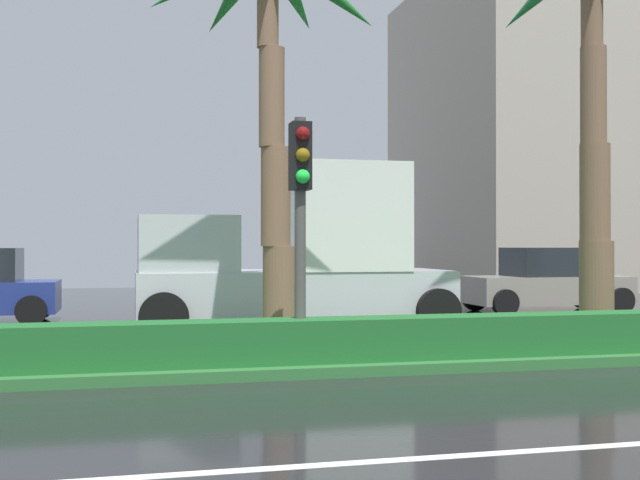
# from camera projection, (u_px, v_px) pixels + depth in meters

# --- Properties ---
(ground_plane) EXTENTS (90.00, 42.00, 0.10)m
(ground_plane) POSITION_uv_depth(u_px,v_px,m) (118.00, 358.00, 12.83)
(ground_plane) COLOR black
(near_lane_divider_stripe) EXTENTS (81.00, 0.14, 0.01)m
(near_lane_divider_stripe) POSITION_uv_depth(u_px,v_px,m) (107.00, 479.00, 6.03)
(near_lane_divider_stripe) COLOR white
(near_lane_divider_stripe) RESTS_ON ground_plane
(median_strip) EXTENTS (85.50, 4.00, 0.15)m
(median_strip) POSITION_uv_depth(u_px,v_px,m) (117.00, 359.00, 11.86)
(median_strip) COLOR #2D6B33
(median_strip) RESTS_ON ground_plane
(median_hedge) EXTENTS (76.50, 0.70, 0.60)m
(median_hedge) POSITION_uv_depth(u_px,v_px,m) (116.00, 346.00, 10.50)
(median_hedge) COLOR #1E6028
(median_hedge) RESTS_ON median_strip
(palm_tree_centre) EXTENTS (4.05, 4.08, 7.02)m
(palm_tree_centre) POSITION_uv_depth(u_px,v_px,m) (271.00, 17.00, 12.95)
(palm_tree_centre) COLOR brown
(palm_tree_centre) RESTS_ON median_strip
(palm_tree_centre_right) EXTENTS (4.02, 3.75, 7.39)m
(palm_tree_centre_right) POSITION_uv_depth(u_px,v_px,m) (594.00, 23.00, 13.95)
(palm_tree_centre_right) COLOR brown
(palm_tree_centre_right) RESTS_ON median_strip
(traffic_signal_median_right) EXTENTS (0.28, 0.43, 3.44)m
(traffic_signal_median_right) POSITION_uv_depth(u_px,v_px,m) (301.00, 193.00, 11.21)
(traffic_signal_median_right) COLOR #4C4C47
(traffic_signal_median_right) RESTS_ON median_strip
(box_truck_lead) EXTENTS (6.40, 2.64, 3.46)m
(box_truck_lead) POSITION_uv_depth(u_px,v_px,m) (298.00, 257.00, 16.42)
(box_truck_lead) COLOR silver
(box_truck_lead) RESTS_ON ground_plane
(car_in_traffic_third) EXTENTS (4.30, 2.02, 1.72)m
(car_in_traffic_third) POSITION_uv_depth(u_px,v_px,m) (548.00, 281.00, 21.15)
(car_in_traffic_third) COLOR gray
(car_in_traffic_third) RESTS_ON ground_plane
(building_far_right) EXTENTS (14.49, 11.98, 13.29)m
(building_far_right) POSITION_uv_depth(u_px,v_px,m) (584.00, 137.00, 35.45)
(building_far_right) COLOR #A89E8E
(building_far_right) RESTS_ON ground_plane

